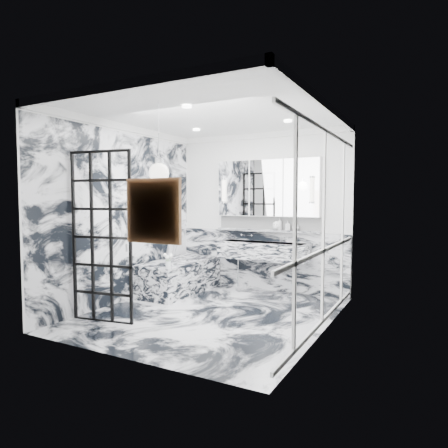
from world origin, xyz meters
The scene contains 25 objects.
floor centered at (0.00, 0.00, 0.00)m, with size 3.60×3.60×0.00m, color silver.
ceiling centered at (0.00, 0.00, 2.80)m, with size 3.60×3.60×0.00m, color white.
wall_back centered at (0.00, 1.80, 1.40)m, with size 3.60×3.60×0.00m, color white.
wall_front centered at (0.00, -1.80, 1.40)m, with size 3.60×3.60×0.00m, color white.
wall_left centered at (-1.60, 0.00, 1.40)m, with size 3.60×3.60×0.00m, color white.
wall_right centered at (1.60, 0.00, 1.40)m, with size 3.60×3.60×0.00m, color white.
marble_clad_back centered at (0.00, 1.78, 0.53)m, with size 3.18×0.05×1.05m, color silver.
marble_clad_left centered at (-1.59, 0.00, 1.34)m, with size 0.02×3.56×2.68m, color silver.
panel_molding centered at (1.58, 0.00, 1.30)m, with size 0.03×3.40×2.30m, color white.
soap_bottle_a centered at (0.39, 1.71, 1.19)m, with size 0.08×0.08×0.21m, color #8C5919.
soap_bottle_b centered at (0.53, 1.71, 1.17)m, with size 0.07×0.08×0.16m, color #4C4C51.
soap_bottle_c centered at (0.68, 1.71, 1.17)m, with size 0.12×0.12×0.16m, color silver.
face_pot centered at (0.34, 1.71, 1.17)m, with size 0.16×0.16×0.16m, color white.
amber_bottle centered at (0.35, 1.71, 1.14)m, with size 0.04×0.04×0.10m, color #8C5919.
flower_vase centered at (-0.84, 0.13, 0.61)m, with size 0.08×0.08×0.12m, color silver.
crittall_door centered at (-1.11, -0.98, 1.12)m, with size 0.88×0.04×2.25m, color black, non-canonical shape.
artwork centered at (0.37, -1.76, 1.52)m, with size 0.53×0.05×0.53m, color #BD8E13.
pendant_light centered at (-0.04, -1.13, 1.93)m, with size 0.23×0.23×0.23m, color white.
trough_sink centered at (0.15, 1.55, 0.73)m, with size 1.60×0.45×0.30m, color silver.
ledge centered at (0.15, 1.72, 1.07)m, with size 1.90×0.14×0.04m, color silver.
subway_tile centered at (0.15, 1.78, 1.21)m, with size 1.90×0.03×0.23m, color white.
mirror_cabinet centered at (0.15, 1.73, 1.82)m, with size 1.90×0.16×1.00m, color white.
sconce_left centered at (-0.67, 1.63, 1.78)m, with size 0.07×0.07×0.40m, color white.
sconce_right centered at (0.97, 1.63, 1.78)m, with size 0.07×0.07×0.40m, color white.
bathtub centered at (-1.18, 0.90, 0.28)m, with size 0.75×1.65×0.55m, color silver.
Camera 1 is at (2.79, -4.83, 1.64)m, focal length 32.00 mm.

